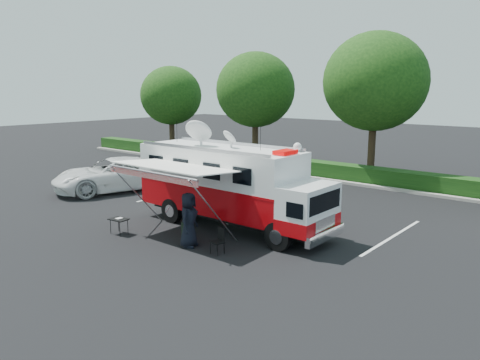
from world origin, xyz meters
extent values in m
plane|color=black|center=(0.00, 0.00, 0.00)|extent=(120.00, 120.00, 0.00)
cube|color=#9E998E|center=(4.00, 11.00, 0.07)|extent=(60.00, 0.35, 0.15)
cube|color=black|center=(4.00, 11.90, 0.50)|extent=(60.00, 1.20, 1.00)
cylinder|color=black|center=(-18.00, 13.00, 2.00)|extent=(0.44, 0.44, 4.00)
ellipsoid|color=#14380F|center=(-18.00, 13.00, 4.96)|extent=(5.12, 5.12, 4.86)
cylinder|color=black|center=(-9.00, 13.00, 2.20)|extent=(0.44, 0.44, 4.40)
ellipsoid|color=#14380F|center=(-9.00, 13.00, 5.46)|extent=(5.63, 5.63, 5.35)
cylinder|color=black|center=(0.00, 13.00, 2.40)|extent=(0.44, 0.44, 4.80)
ellipsoid|color=#14380F|center=(0.00, 13.00, 5.95)|extent=(6.14, 6.14, 5.84)
cube|color=silver|center=(-12.50, 3.00, 0.00)|extent=(0.12, 5.50, 0.01)
cube|color=silver|center=(-6.50, 3.00, 0.00)|extent=(0.12, 5.50, 0.01)
cube|color=silver|center=(-0.50, 3.00, 0.00)|extent=(0.12, 5.50, 0.01)
cube|color=silver|center=(5.50, 3.00, 0.00)|extent=(0.12, 5.50, 0.01)
cube|color=black|center=(0.00, 0.00, 0.52)|extent=(8.09, 1.32, 0.28)
cylinder|color=black|center=(3.01, -1.03, 0.52)|extent=(1.03, 0.30, 1.03)
cylinder|color=black|center=(3.01, 1.03, 0.52)|extent=(1.03, 0.30, 1.03)
cylinder|color=black|center=(-2.45, -1.03, 0.52)|extent=(1.03, 0.30, 1.03)
cylinder|color=black|center=(-2.45, 1.03, 0.52)|extent=(1.03, 0.30, 1.03)
cube|color=silver|center=(4.28, 0.00, 0.56)|extent=(0.19, 2.35, 0.38)
cube|color=white|center=(3.57, 0.00, 1.46)|extent=(1.32, 2.35, 1.60)
cube|color=#AB060B|center=(3.57, 0.00, 0.89)|extent=(1.34, 2.37, 0.52)
cube|color=black|center=(4.19, 0.00, 1.74)|extent=(0.11, 2.05, 0.66)
cube|color=#AB060B|center=(-0.66, 0.00, 1.22)|extent=(7.15, 2.35, 1.13)
cube|color=#AB060B|center=(-0.66, 0.00, 1.79)|extent=(7.17, 2.37, 0.09)
cube|color=white|center=(-0.66, 0.00, 2.49)|extent=(7.15, 2.35, 1.32)
cube|color=silver|center=(-0.66, 0.00, 3.19)|extent=(7.15, 2.35, 0.08)
cube|color=#CC0505|center=(2.54, 0.00, 3.32)|extent=(0.52, 0.89, 0.15)
sphere|color=white|center=(2.45, 0.94, 3.41)|extent=(0.32, 0.32, 0.32)
ellipsoid|color=silver|center=(-1.69, -0.14, 3.86)|extent=(1.13, 1.13, 0.34)
ellipsoid|color=silver|center=(-0.28, 0.19, 3.67)|extent=(0.66, 0.66, 0.19)
cylinder|color=black|center=(-3.57, 0.38, 3.67)|extent=(0.02, 0.02, 0.94)
cylinder|color=black|center=(-2.07, 0.38, 3.67)|extent=(0.02, 0.02, 0.94)
cylinder|color=black|center=(1.13, 0.38, 3.67)|extent=(0.02, 0.02, 0.94)
cube|color=white|center=(-0.85, -2.30, 2.73)|extent=(4.70, 2.25, 0.20)
cube|color=red|center=(-0.85, -3.41, 2.56)|extent=(4.70, 0.04, 0.26)
cylinder|color=#B2B2B7|center=(-0.85, -3.43, 2.67)|extent=(4.70, 0.07, 0.07)
cylinder|color=#B2B2B7|center=(-2.95, -2.38, 1.34)|extent=(0.05, 2.44, 2.71)
cylinder|color=#B2B2B7|center=(1.25, -2.38, 1.34)|extent=(0.05, 2.44, 2.71)
imported|color=white|center=(-9.58, 1.12, 0.00)|extent=(4.92, 7.10, 1.80)
imported|color=black|center=(0.32, -2.73, 0.00)|extent=(0.94, 1.13, 1.98)
cube|color=black|center=(-2.82, -3.45, 0.60)|extent=(0.79, 0.60, 0.03)
cylinder|color=black|center=(-3.12, -3.64, 0.30)|extent=(0.02, 0.02, 0.60)
cylinder|color=black|center=(-3.12, -3.27, 0.30)|extent=(0.02, 0.02, 0.60)
cylinder|color=black|center=(-2.52, -3.64, 0.30)|extent=(0.02, 0.02, 0.60)
cylinder|color=black|center=(-2.52, -3.27, 0.30)|extent=(0.02, 0.02, 0.60)
cube|color=silver|center=(-2.87, -3.40, 0.62)|extent=(0.19, 0.26, 0.01)
cube|color=black|center=(1.61, -2.65, 0.42)|extent=(0.52, 0.52, 0.04)
cube|color=black|center=(1.61, -2.44, 0.65)|extent=(0.41, 0.15, 0.47)
cylinder|color=black|center=(1.44, -2.81, 0.21)|extent=(0.02, 0.02, 0.42)
cylinder|color=black|center=(1.44, -2.48, 0.21)|extent=(0.02, 0.02, 0.42)
cylinder|color=black|center=(1.78, -2.81, 0.21)|extent=(0.02, 0.02, 0.42)
cylinder|color=black|center=(1.78, -2.48, 0.21)|extent=(0.02, 0.02, 0.42)
cylinder|color=black|center=(-0.39, -2.15, 0.34)|extent=(0.44, 0.44, 0.68)
cylinder|color=black|center=(-0.39, -2.15, 0.70)|extent=(0.48, 0.48, 0.04)
camera|label=1|loc=(11.97, -13.83, 5.59)|focal=35.00mm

